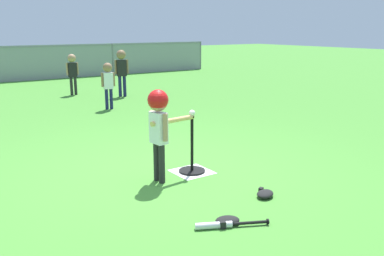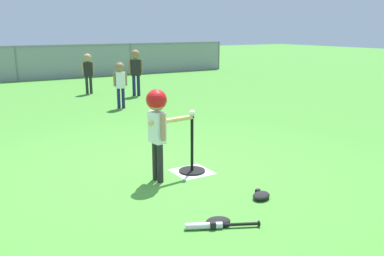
# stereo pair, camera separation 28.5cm
# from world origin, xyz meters

# --- Properties ---
(ground_plane) EXTENTS (60.00, 60.00, 0.00)m
(ground_plane) POSITION_xyz_m (0.00, 0.00, 0.00)
(ground_plane) COLOR #478C33
(home_plate) EXTENTS (0.44, 0.44, 0.01)m
(home_plate) POSITION_xyz_m (0.28, -0.12, 0.00)
(home_plate) COLOR white
(home_plate) RESTS_ON ground_plane
(batting_tee) EXTENTS (0.32, 0.32, 0.70)m
(batting_tee) POSITION_xyz_m (0.28, -0.12, 0.11)
(batting_tee) COLOR black
(batting_tee) RESTS_ON ground_plane
(baseball_on_tee) EXTENTS (0.07, 0.07, 0.07)m
(baseball_on_tee) POSITION_xyz_m (0.28, -0.12, 0.73)
(baseball_on_tee) COLOR white
(baseball_on_tee) RESTS_ON batting_tee
(batter_child) EXTENTS (0.63, 0.30, 1.06)m
(batter_child) POSITION_xyz_m (-0.19, -0.17, 0.75)
(batter_child) COLOR #262626
(batter_child) RESTS_ON ground_plane
(fielder_deep_center) EXTENTS (0.33, 0.23, 1.17)m
(fielder_deep_center) POSITION_xyz_m (2.08, 5.57, 0.75)
(fielder_deep_center) COLOR #191E4C
(fielder_deep_center) RESTS_ON ground_plane
(fielder_near_left) EXTENTS (0.29, 0.20, 0.99)m
(fielder_near_left) POSITION_xyz_m (1.11, 4.19, 0.64)
(fielder_near_left) COLOR #191E4C
(fielder_near_left) RESTS_ON ground_plane
(fielder_deep_right) EXTENTS (0.31, 0.21, 1.06)m
(fielder_deep_right) POSITION_xyz_m (1.16, 6.55, 0.68)
(fielder_deep_right) COLOR #262626
(fielder_deep_right) RESTS_ON ground_plane
(spare_bat_silver) EXTENTS (0.62, 0.34, 0.06)m
(spare_bat_silver) POSITION_xyz_m (-0.34, -1.47, 0.03)
(spare_bat_silver) COLOR silver
(spare_bat_silver) RESTS_ON ground_plane
(glove_near_bats) EXTENTS (0.26, 0.23, 0.07)m
(glove_near_bats) POSITION_xyz_m (-0.25, -1.45, 0.04)
(glove_near_bats) COLOR black
(glove_near_bats) RESTS_ON ground_plane
(glove_tossed_aside) EXTENTS (0.27, 0.24, 0.07)m
(glove_tossed_aside) POSITION_xyz_m (0.47, -1.19, 0.04)
(glove_tossed_aside) COLOR black
(glove_tossed_aside) RESTS_ON ground_plane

